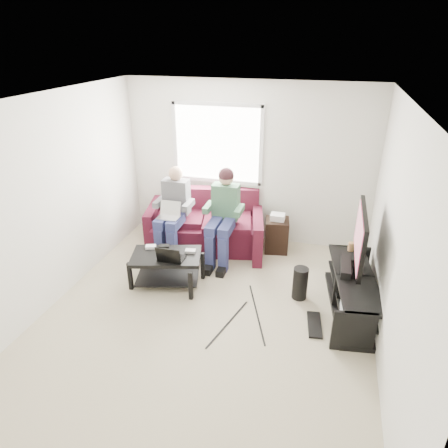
% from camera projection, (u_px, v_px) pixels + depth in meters
% --- Properties ---
extents(floor, '(4.50, 4.50, 0.00)m').
position_uv_depth(floor, '(207.00, 315.00, 5.02)').
color(floor, '#B5A98C').
rests_on(floor, ground).
extents(ceiling, '(4.50, 4.50, 0.00)m').
position_uv_depth(ceiling, '(202.00, 101.00, 3.90)').
color(ceiling, white).
rests_on(ceiling, wall_back).
extents(wall_back, '(4.50, 0.00, 4.50)m').
position_uv_depth(wall_back, '(247.00, 164.00, 6.42)').
color(wall_back, silver).
rests_on(wall_back, floor).
extents(wall_front, '(4.50, 0.00, 4.50)m').
position_uv_depth(wall_front, '(95.00, 368.00, 2.50)').
color(wall_front, silver).
rests_on(wall_front, floor).
extents(wall_left, '(0.00, 4.50, 4.50)m').
position_uv_depth(wall_left, '(51.00, 203.00, 4.93)').
color(wall_left, silver).
rests_on(wall_left, floor).
extents(wall_right, '(0.00, 4.50, 4.50)m').
position_uv_depth(wall_right, '(395.00, 244.00, 3.98)').
color(wall_right, silver).
rests_on(wall_right, floor).
extents(window, '(1.48, 0.04, 1.28)m').
position_uv_depth(window, '(217.00, 144.00, 6.39)').
color(window, white).
rests_on(window, wall_back).
extents(sofa, '(2.10, 1.23, 0.90)m').
position_uv_depth(sofa, '(205.00, 227.00, 6.55)').
color(sofa, '#4F1325').
rests_on(sofa, floor).
extents(person_left, '(0.40, 0.71, 1.38)m').
position_uv_depth(person_left, '(173.00, 208.00, 6.15)').
color(person_left, navy).
rests_on(person_left, sofa).
extents(person_right, '(0.40, 0.71, 1.42)m').
position_uv_depth(person_right, '(223.00, 210.00, 5.95)').
color(person_right, navy).
rests_on(person_right, sofa).
extents(laptop_silver, '(0.37, 0.30, 0.24)m').
position_uv_depth(laptop_silver, '(169.00, 214.00, 6.00)').
color(laptop_silver, silver).
rests_on(laptop_silver, person_left).
extents(coffee_table, '(1.05, 0.79, 0.47)m').
position_uv_depth(coffee_table, '(167.00, 262.00, 5.50)').
color(coffee_table, black).
rests_on(coffee_table, floor).
extents(laptop_black, '(0.40, 0.34, 0.24)m').
position_uv_depth(laptop_black, '(172.00, 251.00, 5.29)').
color(laptop_black, black).
rests_on(laptop_black, coffee_table).
extents(controller_a, '(0.16, 0.13, 0.04)m').
position_uv_depth(controller_a, '(151.00, 247.00, 5.61)').
color(controller_a, silver).
rests_on(controller_a, coffee_table).
extents(controller_b, '(0.16, 0.12, 0.04)m').
position_uv_depth(controller_b, '(164.00, 246.00, 5.62)').
color(controller_b, black).
rests_on(controller_b, coffee_table).
extents(controller_c, '(0.15, 0.11, 0.04)m').
position_uv_depth(controller_c, '(190.00, 251.00, 5.50)').
color(controller_c, gray).
rests_on(controller_c, coffee_table).
extents(tv_stand, '(0.68, 1.62, 0.52)m').
position_uv_depth(tv_stand, '(352.00, 294.00, 5.01)').
color(tv_stand, black).
rests_on(tv_stand, floor).
extents(tv, '(0.12, 1.10, 0.81)m').
position_uv_depth(tv, '(360.00, 238.00, 4.78)').
color(tv, black).
rests_on(tv, tv_stand).
extents(soundbar, '(0.12, 0.50, 0.10)m').
position_uv_depth(soundbar, '(346.00, 266.00, 4.98)').
color(soundbar, black).
rests_on(soundbar, tv_stand).
extents(drink_cup, '(0.08, 0.08, 0.12)m').
position_uv_depth(drink_cup, '(351.00, 247.00, 5.43)').
color(drink_cup, '#AE7B4A').
rests_on(drink_cup, tv_stand).
extents(console_white, '(0.30, 0.22, 0.06)m').
position_uv_depth(console_white, '(353.00, 309.00, 4.63)').
color(console_white, silver).
rests_on(console_white, tv_stand).
extents(console_grey, '(0.34, 0.26, 0.08)m').
position_uv_depth(console_grey, '(352.00, 276.00, 5.24)').
color(console_grey, gray).
rests_on(console_grey, tv_stand).
extents(console_black, '(0.38, 0.30, 0.07)m').
position_uv_depth(console_black, '(353.00, 292.00, 4.94)').
color(console_black, black).
rests_on(console_black, tv_stand).
extents(subwoofer, '(0.20, 0.20, 0.45)m').
position_uv_depth(subwoofer, '(300.00, 283.00, 5.25)').
color(subwoofer, black).
rests_on(subwoofer, floor).
extents(keyboard_floor, '(0.22, 0.50, 0.03)m').
position_uv_depth(keyboard_floor, '(314.00, 325.00, 4.83)').
color(keyboard_floor, black).
rests_on(keyboard_floor, floor).
extents(end_table, '(0.36, 0.36, 0.64)m').
position_uv_depth(end_table, '(277.00, 234.00, 6.40)').
color(end_table, black).
rests_on(end_table, floor).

